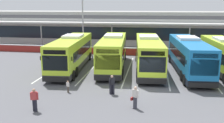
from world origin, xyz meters
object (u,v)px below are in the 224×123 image
at_px(coach_bus_centre, 148,54).
at_px(pedestrian_approaching_bus, 34,99).
at_px(pedestrian_near_bin, 112,84).
at_px(coach_bus_left_centre, 113,53).
at_px(lamp_post_west, 83,11).
at_px(pedestrian_with_handbag, 135,97).
at_px(pedestrian_child, 68,86).
at_px(coach_bus_right_centre, 189,56).
at_px(coach_bus_leftmost, 72,53).

xyz_separation_m(coach_bus_centre, pedestrian_approaching_bus, (-7.42, -12.45, -0.91)).
distance_m(pedestrian_near_bin, pedestrian_approaching_bus, 6.23).
relative_size(coach_bus_centre, pedestrian_near_bin, 7.60).
distance_m(coach_bus_left_centre, pedestrian_approaching_bus, 13.25).
relative_size(pedestrian_approaching_bus, lamp_post_west, 0.15).
distance_m(pedestrian_with_handbag, pedestrian_near_bin, 3.24).
bearing_deg(coach_bus_left_centre, pedestrian_with_handbag, -73.25).
height_order(pedestrian_child, lamp_post_west, lamp_post_west).
relative_size(coach_bus_left_centre, coach_bus_right_centre, 1.00).
relative_size(coach_bus_left_centre, pedestrian_near_bin, 7.60).
height_order(coach_bus_left_centre, pedestrian_near_bin, coach_bus_left_centre).
bearing_deg(coach_bus_right_centre, lamp_post_west, 143.57).
bearing_deg(lamp_post_west, pedestrian_approaching_bus, -82.47).
xyz_separation_m(pedestrian_with_handbag, pedestrian_near_bin, (-2.05, 2.50, 0.02)).
xyz_separation_m(coach_bus_left_centre, pedestrian_approaching_bus, (-3.37, -12.79, -0.91)).
relative_size(pedestrian_child, pedestrian_approaching_bus, 0.62).
height_order(pedestrian_with_handbag, pedestrian_child, pedestrian_with_handbag).
distance_m(pedestrian_with_handbag, pedestrian_child, 6.23).
height_order(pedestrian_with_handbag, pedestrian_approaching_bus, same).
height_order(coach_bus_right_centre, pedestrian_with_handbag, coach_bus_right_centre).
xyz_separation_m(pedestrian_child, lamp_post_west, (-4.02, 19.02, 5.75)).
xyz_separation_m(coach_bus_centre, pedestrian_with_handbag, (-0.69, -10.86, -0.93)).
bearing_deg(pedestrian_child, pedestrian_with_handbag, -22.36).
bearing_deg(coach_bus_centre, pedestrian_near_bin, -108.16).
bearing_deg(coach_bus_centre, pedestrian_child, -127.19).
relative_size(pedestrian_near_bin, lamp_post_west, 0.15).
bearing_deg(pedestrian_with_handbag, coach_bus_centre, 86.38).
height_order(coach_bus_right_centre, pedestrian_near_bin, coach_bus_right_centre).
bearing_deg(coach_bus_centre, coach_bus_right_centre, -4.70).
bearing_deg(lamp_post_west, pedestrian_child, -78.06).
distance_m(pedestrian_child, pedestrian_approaching_bus, 4.10).
distance_m(coach_bus_left_centre, coach_bus_centre, 4.07).
xyz_separation_m(pedestrian_near_bin, pedestrian_approaching_bus, (-4.69, -4.10, 0.00)).
distance_m(coach_bus_leftmost, coach_bus_left_centre, 4.72).
relative_size(coach_bus_left_centre, pedestrian_with_handbag, 7.60).
xyz_separation_m(pedestrian_child, pedestrian_near_bin, (3.70, 0.14, 0.33)).
height_order(coach_bus_right_centre, pedestrian_child, coach_bus_right_centre).
relative_size(coach_bus_right_centre, lamp_post_west, 1.12).
relative_size(pedestrian_near_bin, pedestrian_approaching_bus, 1.00).
height_order(pedestrian_with_handbag, lamp_post_west, lamp_post_west).
bearing_deg(pedestrian_child, lamp_post_west, 101.94).
xyz_separation_m(coach_bus_leftmost, coach_bus_centre, (8.63, 0.82, 0.00)).
height_order(coach_bus_centre, pedestrian_approaching_bus, coach_bus_centre).
xyz_separation_m(pedestrian_with_handbag, lamp_post_west, (-9.78, 21.39, 5.43)).
distance_m(pedestrian_child, lamp_post_west, 20.27).
bearing_deg(pedestrian_with_handbag, lamp_post_west, 114.57).
distance_m(pedestrian_with_handbag, lamp_post_west, 24.13).
bearing_deg(coach_bus_right_centre, coach_bus_left_centre, 175.31).
bearing_deg(coach_bus_right_centre, coach_bus_leftmost, -177.92).
height_order(coach_bus_leftmost, pedestrian_approaching_bus, coach_bus_leftmost).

